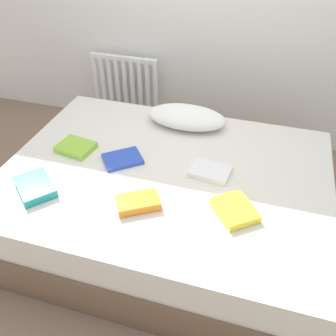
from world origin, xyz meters
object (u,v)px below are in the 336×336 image
radiator (125,88)px  textbook_orange (138,203)px  textbook_blue (123,159)px  textbook_yellow (235,210)px  textbook_lime (76,147)px  textbook_white (210,171)px  pillow (187,117)px  bed (166,201)px  textbook_teal (35,187)px

radiator → textbook_orange: (0.71, -1.54, 0.14)m
radiator → textbook_blue: bearing=-68.4°
textbook_yellow → textbook_lime: (-1.08, 0.28, -0.00)m
textbook_white → textbook_lime: (-0.89, -0.01, 0.00)m
pillow → textbook_white: pillow is taller
textbook_blue → textbook_yellow: size_ratio=1.03×
radiator → textbook_white: size_ratio=2.67×
textbook_white → textbook_yellow: bearing=-50.4°
textbook_white → textbook_lime: bearing=-173.4°
bed → textbook_teal: size_ratio=8.02×
textbook_lime → textbook_orange: bearing=-24.4°
textbook_orange → textbook_teal: same height
textbook_blue → pillow: bearing=23.3°
textbook_yellow → textbook_teal: textbook_teal is taller
textbook_white → textbook_yellow: textbook_yellow is taller
textbook_blue → textbook_orange: bearing=-95.0°
textbook_blue → textbook_yellow: 0.79m
bed → textbook_orange: bearing=-98.7°
textbook_yellow → textbook_lime: 1.11m
radiator → textbook_white: radiator is taller
radiator → textbook_yellow: radiator is taller
textbook_teal → textbook_yellow: bearing=48.4°
radiator → textbook_blue: (0.47, -1.18, 0.13)m
textbook_yellow → textbook_orange: textbook_orange is taller
pillow → textbook_orange: bearing=-92.8°
textbook_blue → textbook_yellow: (0.74, -0.26, 0.01)m
textbook_white → textbook_orange: 0.50m
textbook_white → textbook_blue: bearing=-170.9°
bed → textbook_teal: textbook_teal is taller
pillow → textbook_teal: size_ratio=2.25×
textbook_white → textbook_teal: textbook_teal is taller
bed → textbook_yellow: textbook_yellow is taller
radiator → textbook_yellow: (1.21, -1.44, 0.14)m
pillow → textbook_teal: (-0.64, -0.93, -0.04)m
pillow → textbook_blue: 0.60m
textbook_white → radiator: bearing=137.6°
pillow → textbook_orange: 0.88m
textbook_orange → radiator: bearing=83.3°
radiator → textbook_lime: size_ratio=2.83×
textbook_yellow → textbook_lime: size_ratio=1.00×
bed → textbook_yellow: size_ratio=8.91×
bed → pillow: 0.63m
textbook_white → textbook_lime: 0.89m
radiator → textbook_teal: bearing=-86.2°
textbook_yellow → textbook_teal: 1.12m
pillow → textbook_yellow: (0.46, -0.78, -0.04)m
pillow → textbook_blue: pillow is taller
textbook_orange → textbook_teal: size_ratio=0.92×
bed → radiator: radiator is taller
radiator → textbook_white: 1.55m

